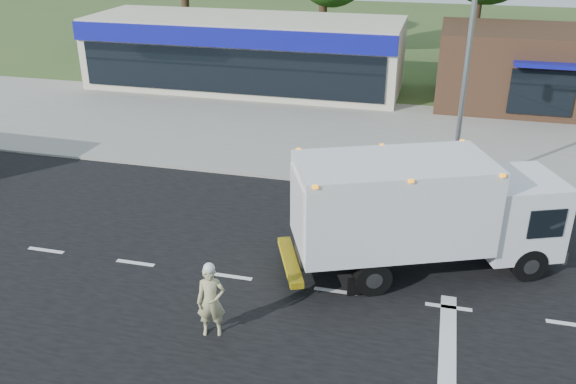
# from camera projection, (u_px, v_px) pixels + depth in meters

# --- Properties ---
(ground) EXTENTS (120.00, 120.00, 0.00)m
(ground) POSITION_uv_depth(u_px,v_px,m) (336.00, 292.00, 16.64)
(ground) COLOR #385123
(ground) RESTS_ON ground
(road_asphalt) EXTENTS (60.00, 14.00, 0.02)m
(road_asphalt) POSITION_uv_depth(u_px,v_px,m) (336.00, 291.00, 16.64)
(road_asphalt) COLOR black
(road_asphalt) RESTS_ON ground
(sidewalk) EXTENTS (60.00, 2.40, 0.12)m
(sidewalk) POSITION_uv_depth(u_px,v_px,m) (373.00, 175.00, 23.83)
(sidewalk) COLOR gray
(sidewalk) RESTS_ON ground
(parking_apron) EXTENTS (60.00, 9.00, 0.02)m
(parking_apron) POSITION_uv_depth(u_px,v_px,m) (388.00, 130.00, 28.96)
(parking_apron) COLOR gray
(parking_apron) RESTS_ON ground
(lane_markings) EXTENTS (55.20, 7.00, 0.01)m
(lane_markings) POSITION_uv_depth(u_px,v_px,m) (380.00, 328.00, 15.14)
(lane_markings) COLOR silver
(lane_markings) RESTS_ON road_asphalt
(ems_box_truck) EXTENTS (8.08, 5.18, 3.44)m
(ems_box_truck) POSITION_uv_depth(u_px,v_px,m) (421.00, 208.00, 16.87)
(ems_box_truck) COLOR black
(ems_box_truck) RESTS_ON ground
(emergency_worker) EXTENTS (0.79, 0.63, 2.01)m
(emergency_worker) POSITION_uv_depth(u_px,v_px,m) (211.00, 300.00, 14.58)
(emergency_worker) COLOR tan
(emergency_worker) RESTS_ON ground
(retail_strip_mall) EXTENTS (18.00, 6.20, 4.00)m
(retail_strip_mall) POSITION_uv_depth(u_px,v_px,m) (245.00, 53.00, 35.35)
(retail_strip_mall) COLOR beige
(retail_strip_mall) RESTS_ON ground
(brown_storefront) EXTENTS (10.00, 6.70, 4.00)m
(brown_storefront) POSITION_uv_depth(u_px,v_px,m) (536.00, 68.00, 31.83)
(brown_storefront) COLOR #382316
(brown_storefront) RESTS_ON ground
(traffic_signal_pole) EXTENTS (3.51, 0.25, 8.00)m
(traffic_signal_pole) POSITION_uv_depth(u_px,v_px,m) (448.00, 58.00, 20.75)
(traffic_signal_pole) COLOR gray
(traffic_signal_pole) RESTS_ON ground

